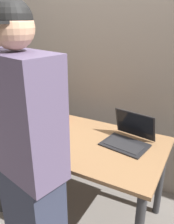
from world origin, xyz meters
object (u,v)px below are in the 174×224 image
at_px(beer_bottle_dark, 35,108).
at_px(coffee_mug, 62,115).
at_px(beer_bottle_amber, 33,104).
at_px(person_figure, 29,168).
at_px(laptop, 129,137).
at_px(beer_bottle_green, 44,103).
at_px(beer_bottle_brown, 55,106).

distance_m(beer_bottle_dark, coffee_mug, 0.26).
xyz_separation_m(beer_bottle_amber, person_figure, (0.65, -0.80, -0.01)).
bearing_deg(person_figure, coffee_mug, 112.28).
relative_size(laptop, coffee_mug, 3.05).
bearing_deg(beer_bottle_green, coffee_mug, -9.50).
bearing_deg(laptop, beer_bottle_brown, 168.82).
xyz_separation_m(beer_bottle_amber, beer_bottle_brown, (0.18, 0.11, -0.02)).
height_order(laptop, beer_bottle_green, beer_bottle_green).
height_order(beer_bottle_amber, beer_bottle_green, same).
bearing_deg(beer_bottle_amber, beer_bottle_brown, 31.51).
bearing_deg(person_figure, beer_bottle_amber, 129.05).
xyz_separation_m(beer_bottle_dark, person_figure, (0.57, -0.73, -0.00)).
height_order(person_figure, coffee_mug, person_figure).
height_order(laptop, person_figure, person_figure).
relative_size(beer_bottle_green, beer_bottle_dark, 1.04).
relative_size(laptop, beer_bottle_dark, 1.22).
xyz_separation_m(beer_bottle_green, beer_bottle_dark, (0.02, -0.17, 0.00)).
bearing_deg(beer_bottle_dark, beer_bottle_brown, 60.63).
bearing_deg(person_figure, laptop, 65.59).
xyz_separation_m(beer_bottle_brown, person_figure, (0.47, -0.91, 0.02)).
height_order(beer_bottle_dark, beer_bottle_brown, beer_bottle_dark).
height_order(beer_bottle_amber, coffee_mug, beer_bottle_amber).
bearing_deg(person_figure, beer_bottle_green, 123.14).
bearing_deg(beer_bottle_brown, beer_bottle_dark, -119.37).
height_order(beer_bottle_green, person_figure, person_figure).
distance_m(laptop, beer_bottle_green, 0.95).
xyz_separation_m(laptop, beer_bottle_green, (-0.93, 0.15, 0.07)).
height_order(beer_bottle_amber, person_figure, person_figure).
bearing_deg(person_figure, beer_bottle_dark, 127.92).
relative_size(beer_bottle_green, person_figure, 0.19).
height_order(laptop, beer_bottle_amber, beer_bottle_amber).
bearing_deg(coffee_mug, beer_bottle_green, 170.50).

